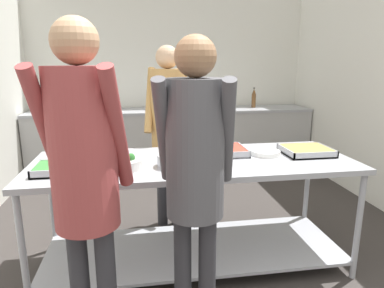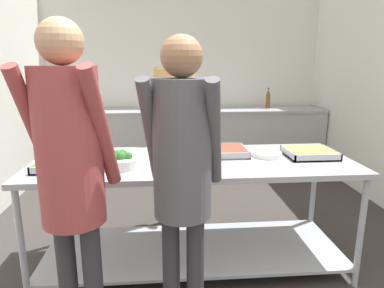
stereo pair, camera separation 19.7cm
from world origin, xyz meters
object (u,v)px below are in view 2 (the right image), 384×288
at_px(serving_tray_greens, 67,165).
at_px(plate_stack, 267,154).
at_px(serving_tray_vegetables, 222,151).
at_px(guest_serving_left, 182,162).
at_px(cook_behind_counter, 173,117).
at_px(water_bottle, 268,99).
at_px(sauce_pan, 171,160).
at_px(serving_tray_roast, 310,153).
at_px(broccoli_bowl, 121,161).
at_px(guest_serving_right, 70,162).

xyz_separation_m(serving_tray_greens, plate_stack, (1.48, 0.19, -0.01)).
distance_m(serving_tray_vegetables, guest_serving_left, 0.99).
bearing_deg(cook_behind_counter, plate_stack, -42.43).
distance_m(serving_tray_greens, water_bottle, 3.58).
xyz_separation_m(cook_behind_counter, water_bottle, (1.50, 1.92, -0.05)).
bearing_deg(cook_behind_counter, sauce_pan, -92.80).
xyz_separation_m(serving_tray_vegetables, serving_tray_roast, (0.68, -0.11, -0.00)).
distance_m(plate_stack, cook_behind_counter, 0.99).
distance_m(serving_tray_greens, broccoli_bowl, 0.37).
bearing_deg(broccoli_bowl, guest_serving_left, -57.43).
distance_m(serving_tray_roast, guest_serving_right, 1.83).
bearing_deg(serving_tray_vegetables, broccoli_bowl, -159.71).
bearing_deg(broccoli_bowl, serving_tray_greens, 179.85).
height_order(guest_serving_right, cook_behind_counter, guest_serving_right).
bearing_deg(broccoli_bowl, water_bottle, 55.62).
relative_size(serving_tray_greens, broccoli_bowl, 1.69).
distance_m(broccoli_bowl, serving_tray_vegetables, 0.81).
height_order(serving_tray_roast, cook_behind_counter, cook_behind_counter).
xyz_separation_m(plate_stack, guest_serving_left, (-0.71, -0.81, 0.20)).
bearing_deg(broccoli_bowl, plate_stack, 9.83).
bearing_deg(serving_tray_roast, broccoli_bowl, -173.27).
relative_size(sauce_pan, serving_tray_roast, 1.01).
distance_m(serving_tray_greens, serving_tray_vegetables, 1.17).
xyz_separation_m(serving_tray_greens, cook_behind_counter, (0.76, 0.85, 0.20)).
xyz_separation_m(broccoli_bowl, water_bottle, (1.89, 2.76, 0.13)).
relative_size(serving_tray_vegetables, guest_serving_right, 0.22).
height_order(broccoli_bowl, cook_behind_counter, cook_behind_counter).
xyz_separation_m(broccoli_bowl, cook_behind_counter, (0.39, 0.85, 0.18)).
distance_m(plate_stack, serving_tray_roast, 0.33).
bearing_deg(serving_tray_greens, guest_serving_right, -72.59).
distance_m(serving_tray_roast, guest_serving_left, 1.32).
bearing_deg(plate_stack, serving_tray_greens, -172.64).
relative_size(guest_serving_left, cook_behind_counter, 0.99).
xyz_separation_m(serving_tray_greens, guest_serving_left, (0.77, -0.62, 0.19)).
height_order(serving_tray_vegetables, serving_tray_roast, same).
height_order(plate_stack, serving_tray_roast, serving_tray_roast).
relative_size(sauce_pan, cook_behind_counter, 0.21).
xyz_separation_m(serving_tray_greens, serving_tray_roast, (1.81, 0.17, 0.00)).
height_order(serving_tray_vegetables, plate_stack, serving_tray_vegetables).
distance_m(serving_tray_greens, cook_behind_counter, 1.16).
bearing_deg(guest_serving_left, broccoli_bowl, 122.57).
bearing_deg(serving_tray_roast, serving_tray_vegetables, 170.64).
relative_size(serving_tray_greens, cook_behind_counter, 0.24).
xyz_separation_m(serving_tray_vegetables, plate_stack, (0.35, -0.09, -0.01)).
xyz_separation_m(sauce_pan, water_bottle, (1.54, 2.76, 0.13)).
relative_size(plate_stack, water_bottle, 0.75).
xyz_separation_m(serving_tray_greens, sauce_pan, (0.72, 0.01, 0.02)).
xyz_separation_m(serving_tray_vegetables, water_bottle, (1.13, 2.48, 0.15)).
bearing_deg(guest_serving_left, cook_behind_counter, 90.24).
bearing_deg(sauce_pan, serving_tray_vegetables, 33.72).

